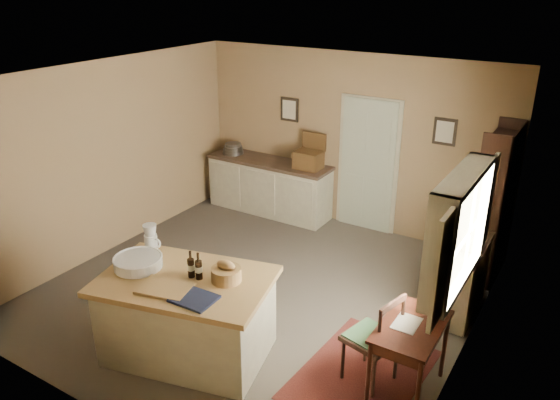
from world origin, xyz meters
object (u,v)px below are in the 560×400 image
Objects in this scene: sideboard at (270,185)px; writing_desk at (411,334)px; desk_chair at (371,338)px; right_cabinet at (456,277)px; work_island at (187,314)px; shelving_unit at (498,204)px.

sideboard reaches higher than writing_desk.
right_cabinet is (0.37, 1.64, -0.03)m from desk_chair.
right_cabinet reaches higher than writing_desk.
work_island is 1.98× the size of desk_chair.
sideboard is 3.70m from right_cabinet.
work_island reaches higher than right_cabinet.
right_cabinet is (3.45, -1.32, -0.02)m from sideboard.
desk_chair is 1.69m from right_cabinet.
writing_desk is at bearing 2.99° from work_island.
writing_desk is 0.89× the size of right_cabinet.
right_cabinet is at bearing -97.78° from shelving_unit.
shelving_unit reaches higher than sideboard.
desk_chair is at bearing 5.63° from work_island.
writing_desk is at bearing -93.19° from shelving_unit.
sideboard is 2.18× the size of desk_chair.
shelving_unit is at bearing 42.02° from work_island.
work_island is at bearing -124.25° from shelving_unit.
right_cabinet is 0.49× the size of shelving_unit.
work_island is 3.82m from sideboard.
shelving_unit reaches higher than writing_desk.
right_cabinet is at bearing -20.95° from sideboard.
writing_desk is 0.43× the size of shelving_unit.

